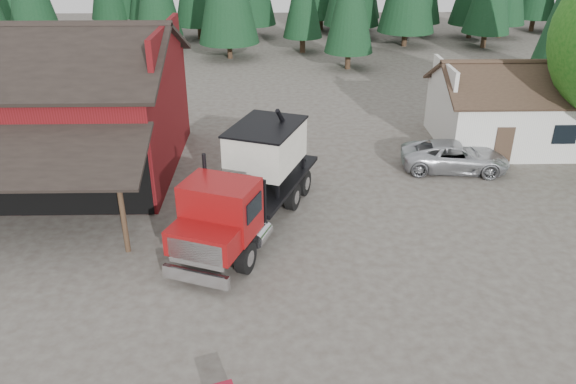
{
  "coord_description": "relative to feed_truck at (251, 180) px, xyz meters",
  "views": [
    {
      "loc": [
        0.07,
        -16.1,
        11.44
      ],
      "look_at": [
        0.49,
        3.39,
        1.8
      ],
      "focal_mm": 35.0,
      "sensor_mm": 36.0,
      "label": 1
    }
  ],
  "objects": [
    {
      "name": "farmhouse",
      "position": [
        13.95,
        8.97,
        -0.37
      ],
      "size": [
        8.6,
        6.42,
        4.65
      ],
      "color": "silver",
      "rests_on": "ground"
    },
    {
      "name": "red_barn",
      "position": [
        -10.05,
        5.88,
        0.66
      ],
      "size": [
        12.8,
        13.63,
        7.18
      ],
      "color": "#5F0F14",
      "rests_on": "ground"
    },
    {
      "name": "conifer_backdrop",
      "position": [
        0.95,
        37.97,
        -2.04
      ],
      "size": [
        76.0,
        16.0,
        16.0
      ],
      "primitive_type": null,
      "color": "#10321A",
      "rests_on": "ground"
    },
    {
      "name": "silver_car",
      "position": [
        9.84,
        5.33,
        -1.31
      ],
      "size": [
        5.46,
        2.95,
        1.45
      ],
      "primitive_type": "imported",
      "rotation": [
        0.0,
        0.0,
        1.47
      ],
      "color": "#B8BBC1",
      "rests_on": "ground"
    },
    {
      "name": "feed_truck",
      "position": [
        0.0,
        0.0,
        0.0
      ],
      "size": [
        5.82,
        9.92,
        4.35
      ],
      "rotation": [
        0.0,
        0.0,
        -0.36
      ],
      "color": "black",
      "rests_on": "ground"
    },
    {
      "name": "ground",
      "position": [
        0.95,
        -4.03,
        -2.04
      ],
      "size": [
        120.0,
        120.0,
        0.0
      ],
      "primitive_type": "plane",
      "color": "#494139",
      "rests_on": "ground"
    }
  ]
}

